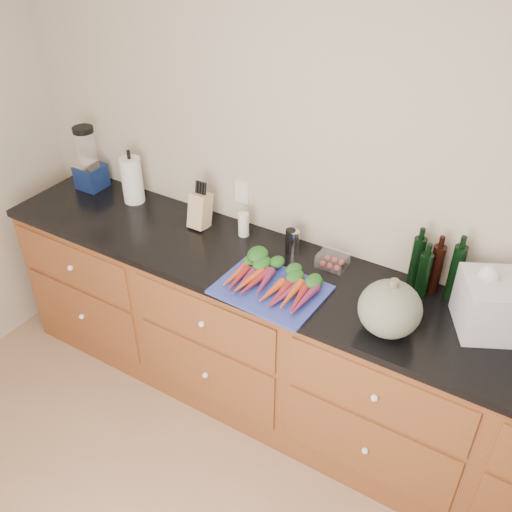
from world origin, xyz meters
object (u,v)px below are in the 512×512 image
Objects in this scene: cutting_board at (271,290)px; knife_block at (200,210)px; squash at (390,309)px; blender_appliance at (88,162)px; carrots at (275,280)px; tomato_box at (332,260)px; paper_towel at (132,180)px.

knife_block is (-0.62, 0.30, 0.09)m from cutting_board.
blender_appliance is at bearing 171.58° from squash.
carrots is 1.47m from blender_appliance.
paper_towel is at bearing -179.55° from tomato_box.
carrots is (-0.00, 0.04, 0.03)m from cutting_board.
knife_block is at bearing 166.67° from squash.
tomato_box is at bearing 0.45° from paper_towel.
blender_appliance is (-2.00, 0.30, 0.05)m from squash.
knife_block is at bearing -2.33° from paper_towel.
carrots reaches higher than cutting_board.
squash is 0.69× the size of blender_appliance.
cutting_board is at bearing -177.73° from squash.
cutting_board is 0.69m from knife_block.
tomato_box is at bearing 2.22° from knife_block.
paper_towel is 1.27m from tomato_box.
cutting_board is 3.48× the size of tomato_box.
blender_appliance is 2.01× the size of knife_block.
blender_appliance reaches higher than squash.
cutting_board is 0.57m from squash.
tomato_box reaches higher than cutting_board.
squash is (0.56, -0.02, 0.08)m from carrots.
paper_towel is at bearing 0.35° from blender_appliance.
cutting_board is 1.81× the size of paper_towel.
carrots is 1.56× the size of paper_towel.
blender_appliance is 1.42× the size of paper_towel.
carrots is 3.00× the size of tomato_box.
blender_appliance reaches higher than knife_block.
knife_block is at bearing 157.15° from carrots.
knife_block is 1.36× the size of tomato_box.
blender_appliance reaches higher than carrots.
carrots is at bearing -118.88° from tomato_box.
paper_towel is (0.34, 0.00, -0.03)m from blender_appliance.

